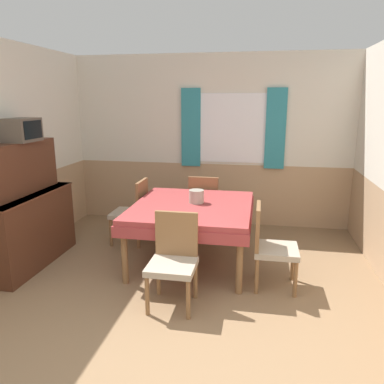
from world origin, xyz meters
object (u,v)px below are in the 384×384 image
(chair_right_near, at_px, (270,244))
(vase, at_px, (196,196))
(chair_head_near, at_px, (174,257))
(chair_left_far, at_px, (133,210))
(dining_table, at_px, (192,212))
(sideboard, at_px, (26,214))
(chair_head_window, at_px, (204,203))
(tv, at_px, (22,130))

(chair_right_near, height_order, vase, chair_right_near)
(chair_head_near, height_order, chair_left_far, same)
(chair_left_far, bearing_deg, vase, -112.57)
(dining_table, distance_m, chair_left_far, 1.03)
(chair_head_near, relative_size, sideboard, 0.60)
(chair_left_far, distance_m, sideboard, 1.35)
(chair_left_far, height_order, sideboard, sideboard)
(dining_table, xyz_separation_m, chair_head_near, (0.00, -0.98, -0.15))
(dining_table, bearing_deg, chair_head_near, -90.00)
(dining_table, bearing_deg, chair_head_window, 90.00)
(chair_left_far, height_order, vase, chair_left_far)
(chair_left_far, bearing_deg, tv, 128.92)
(chair_head_window, distance_m, tv, 2.57)
(chair_head_near, height_order, sideboard, sideboard)
(chair_head_window, relative_size, tv, 2.19)
(dining_table, xyz_separation_m, sideboard, (-1.91, -0.42, -0.00))
(dining_table, bearing_deg, sideboard, -167.59)
(chair_right_near, relative_size, sideboard, 0.60)
(dining_table, height_order, chair_head_near, chair_head_near)
(sideboard, distance_m, vase, 2.01)
(chair_head_window, relative_size, sideboard, 0.60)
(chair_right_near, xyz_separation_m, tv, (-2.80, 0.14, 1.12))
(dining_table, height_order, chair_head_window, chair_head_window)
(dining_table, relative_size, vase, 8.70)
(chair_left_far, relative_size, sideboard, 0.60)
(dining_table, height_order, sideboard, sideboard)
(dining_table, relative_size, chair_left_far, 1.76)
(chair_head_near, height_order, chair_head_window, same)
(dining_table, distance_m, tv, 2.16)
(chair_right_near, distance_m, chair_head_window, 1.70)
(dining_table, distance_m, chair_right_near, 1.03)
(dining_table, xyz_separation_m, chair_left_far, (-0.90, 0.47, -0.15))
(chair_head_window, bearing_deg, chair_left_far, -150.76)
(tv, relative_size, vase, 2.27)
(chair_right_near, height_order, tv, tv)
(sideboard, relative_size, vase, 8.20)
(chair_head_near, bearing_deg, vase, -91.95)
(dining_table, height_order, chair_right_near, chair_right_near)
(vase, bearing_deg, chair_head_window, 92.30)
(chair_left_far, distance_m, vase, 1.07)
(chair_left_far, bearing_deg, dining_table, -117.49)
(chair_head_near, distance_m, tv, 2.30)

